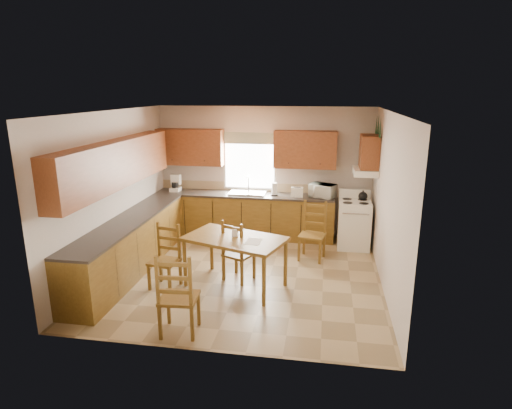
% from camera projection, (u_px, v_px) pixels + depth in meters
% --- Properties ---
extents(floor, '(4.50, 4.50, 0.00)m').
position_uv_depth(floor, '(244.00, 274.00, 7.25)').
color(floor, '#9F875D').
rests_on(floor, ground).
extents(ceiling, '(4.50, 4.50, 0.00)m').
position_uv_depth(ceiling, '(243.00, 112.00, 6.54)').
color(ceiling, '#96582C').
rests_on(ceiling, floor).
extents(wall_left, '(4.50, 4.50, 0.00)m').
position_uv_depth(wall_left, '(114.00, 192.00, 7.25)').
color(wall_left, beige).
rests_on(wall_left, floor).
extents(wall_right, '(4.50, 4.50, 0.00)m').
position_uv_depth(wall_right, '(388.00, 203.00, 6.54)').
color(wall_right, beige).
rests_on(wall_right, floor).
extents(wall_back, '(4.50, 4.50, 0.00)m').
position_uv_depth(wall_back, '(264.00, 171.00, 9.04)').
color(wall_back, beige).
rests_on(wall_back, floor).
extents(wall_front, '(4.50, 4.50, 0.00)m').
position_uv_depth(wall_front, '(206.00, 245.00, 4.75)').
color(wall_front, beige).
rests_on(wall_front, floor).
extents(lower_cab_back, '(3.75, 0.60, 0.88)m').
position_uv_depth(lower_cab_back, '(244.00, 216.00, 9.05)').
color(lower_cab_back, brown).
rests_on(lower_cab_back, floor).
extents(lower_cab_left, '(0.60, 3.60, 0.88)m').
position_uv_depth(lower_cab_left, '(131.00, 246.00, 7.29)').
color(lower_cab_left, brown).
rests_on(lower_cab_left, floor).
extents(counter_back, '(3.75, 0.63, 0.04)m').
position_uv_depth(counter_back, '(244.00, 195.00, 8.93)').
color(counter_back, '#362F2A').
rests_on(counter_back, lower_cab_back).
extents(counter_left, '(0.63, 3.60, 0.04)m').
position_uv_depth(counter_left, '(128.00, 220.00, 7.18)').
color(counter_left, '#362F2A').
rests_on(counter_left, lower_cab_left).
extents(backsplash, '(3.75, 0.01, 0.18)m').
position_uv_depth(backsplash, '(247.00, 187.00, 9.18)').
color(backsplash, '#9F8861').
rests_on(backsplash, counter_back).
extents(upper_cab_back_left, '(1.41, 0.33, 0.75)m').
position_uv_depth(upper_cab_back_left, '(190.00, 147.00, 8.99)').
color(upper_cab_back_left, brown).
rests_on(upper_cab_back_left, wall_back).
extents(upper_cab_back_right, '(1.25, 0.33, 0.75)m').
position_uv_depth(upper_cab_back_right, '(305.00, 150.00, 8.62)').
color(upper_cab_back_right, brown).
rests_on(upper_cab_back_right, wall_back).
extents(upper_cab_left, '(0.33, 3.60, 0.75)m').
position_uv_depth(upper_cab_left, '(116.00, 164.00, 6.95)').
color(upper_cab_left, brown).
rests_on(upper_cab_left, wall_left).
extents(upper_cab_stove, '(0.33, 0.62, 0.62)m').
position_uv_depth(upper_cab_stove, '(369.00, 152.00, 8.00)').
color(upper_cab_stove, brown).
rests_on(upper_cab_stove, wall_right).
extents(range_hood, '(0.44, 0.62, 0.12)m').
position_uv_depth(range_hood, '(365.00, 172.00, 8.11)').
color(range_hood, white).
rests_on(range_hood, wall_right).
extents(window_frame, '(1.13, 0.02, 1.18)m').
position_uv_depth(window_frame, '(250.00, 162.00, 9.01)').
color(window_frame, white).
rests_on(window_frame, wall_back).
extents(window_pane, '(1.05, 0.01, 1.10)m').
position_uv_depth(window_pane, '(250.00, 162.00, 9.00)').
color(window_pane, white).
rests_on(window_pane, wall_back).
extents(window_valance, '(1.19, 0.01, 0.24)m').
position_uv_depth(window_valance, '(249.00, 138.00, 8.85)').
color(window_valance, '#405A34').
rests_on(window_valance, wall_back).
extents(sink_basin, '(0.75, 0.45, 0.04)m').
position_uv_depth(sink_basin, '(248.00, 193.00, 8.91)').
color(sink_basin, silver).
rests_on(sink_basin, counter_back).
extents(pine_decal_a, '(0.22, 0.22, 0.36)m').
position_uv_depth(pine_decal_a, '(380.00, 127.00, 7.55)').
color(pine_decal_a, '#133A1E').
rests_on(pine_decal_a, wall_right).
extents(pine_decal_b, '(0.22, 0.22, 0.36)m').
position_uv_depth(pine_decal_b, '(378.00, 124.00, 7.84)').
color(pine_decal_b, '#133A1E').
rests_on(pine_decal_b, wall_right).
extents(pine_decal_c, '(0.22, 0.22, 0.36)m').
position_uv_depth(pine_decal_c, '(376.00, 124.00, 8.16)').
color(pine_decal_c, '#133A1E').
rests_on(pine_decal_c, wall_right).
extents(stove, '(0.62, 0.64, 0.91)m').
position_uv_depth(stove, '(354.00, 225.00, 8.39)').
color(stove, white).
rests_on(stove, floor).
extents(coffeemaker, '(0.23, 0.27, 0.33)m').
position_uv_depth(coffeemaker, '(175.00, 183.00, 9.13)').
color(coffeemaker, white).
rests_on(coffeemaker, counter_back).
extents(paper_towel, '(0.14, 0.14, 0.26)m').
position_uv_depth(paper_towel, '(274.00, 189.00, 8.76)').
color(paper_towel, white).
rests_on(paper_towel, counter_back).
extents(toaster, '(0.24, 0.16, 0.19)m').
position_uv_depth(toaster, '(297.00, 192.00, 8.65)').
color(toaster, white).
rests_on(toaster, counter_back).
extents(microwave, '(0.55, 0.48, 0.27)m').
position_uv_depth(microwave, '(322.00, 191.00, 8.61)').
color(microwave, white).
rests_on(microwave, counter_back).
extents(dining_table, '(1.72, 1.31, 0.81)m').
position_uv_depth(dining_table, '(235.00, 262.00, 6.72)').
color(dining_table, brown).
rests_on(dining_table, floor).
extents(chair_near_left, '(0.50, 0.48, 1.11)m').
position_uv_depth(chair_near_left, '(179.00, 293.00, 5.38)').
color(chair_near_left, brown).
rests_on(chair_near_left, floor).
extents(chair_near_right, '(0.56, 0.55, 1.02)m').
position_uv_depth(chair_near_right, '(239.00, 250.00, 6.93)').
color(chair_near_right, brown).
rests_on(chair_near_right, floor).
extents(chair_far_left, '(0.48, 0.47, 1.00)m').
position_uv_depth(chair_far_left, '(164.00, 258.00, 6.64)').
color(chair_far_left, brown).
rests_on(chair_far_left, floor).
extents(chair_far_right, '(0.52, 0.50, 1.06)m').
position_uv_depth(chair_far_right, '(312.00, 232.00, 7.76)').
color(chair_far_right, brown).
rests_on(chair_far_right, floor).
extents(table_paper, '(0.25, 0.32, 0.00)m').
position_uv_depth(table_paper, '(254.00, 241.00, 6.43)').
color(table_paper, white).
rests_on(table_paper, dining_table).
extents(table_card, '(0.09, 0.05, 0.12)m').
position_uv_depth(table_card, '(235.00, 233.00, 6.63)').
color(table_card, white).
rests_on(table_card, dining_table).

